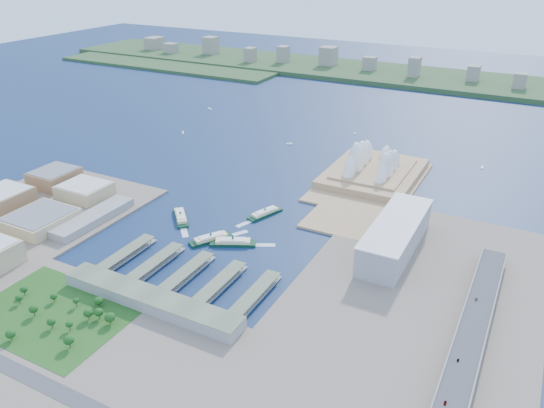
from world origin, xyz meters
The scene contains 25 objects.
ground centered at (0.00, 0.00, 0.00)m, with size 3000.00×3000.00×0.00m, color #0D213F.
south_land centered at (0.00, -210.00, 1.50)m, with size 720.00×180.00×3.00m, color #77695C.
east_land centered at (240.00, -50.00, 1.50)m, with size 240.00×500.00×3.00m, color #77695C.
peninsula centered at (107.50, 260.00, 1.50)m, with size 135.00×220.00×3.00m, color tan.
far_shore centered at (0.00, 980.00, 6.00)m, with size 2200.00×260.00×12.00m, color #2D4926.
opera_house centered at (105.00, 280.00, 32.00)m, with size 134.00×180.00×58.00m, color white, non-canonical shape.
toaster_building centered at (195.00, 80.00, 20.50)m, with size 45.00×155.00×35.00m, color gray.
expressway centered at (300.00, -60.00, 8.93)m, with size 26.00×340.00×11.85m, color gray, non-canonical shape.
west_buildings centered at (-250.00, -70.00, 16.50)m, with size 200.00×280.00×27.00m, color #8E6947, non-canonical shape.
ferry_wharves centered at (14.00, -75.00, 4.65)m, with size 184.00×90.00×9.30m, color #566149, non-canonical shape.
terminal_building centered at (15.00, -135.00, 9.00)m, with size 200.00×28.00×12.00m, color gray.
park centered at (-60.00, -190.00, 11.00)m, with size 150.00×110.00×16.00m, color #194714, non-canonical shape.
far_skyline centered at (0.00, 960.00, 39.50)m, with size 1900.00×140.00×55.00m, color gray, non-canonical shape.
ferry_a centered at (-73.54, 31.12, 5.15)m, with size 13.85×54.43×10.29m, color #0C321D, non-canonical shape.
ferry_b centered at (18.40, 91.76, 4.89)m, with size 13.15×51.67×9.77m, color #0C321D, non-canonical shape.
ferry_c centered at (-6.80, 1.89, 5.05)m, with size 13.60×53.42×10.10m, color #0C321D, non-canonical shape.
ferry_d centered at (21.30, 6.50, 5.15)m, with size 13.86×54.46×10.30m, color #0C321D, non-canonical shape.
boat_a centered at (-282.92, 319.09, 1.35)m, with size 3.51×14.03×2.71m, color white, non-canonical shape.
boat_b centered at (-75.73, 356.25, 1.50)m, with size 3.89×11.12×3.00m, color white, non-canonical shape.
boat_c centered at (246.89, 399.62, 1.23)m, with size 3.18×10.92×2.46m, color white, non-canonical shape.
boat_d centered at (-330.14, 481.08, 1.34)m, with size 3.48×15.91×2.68m, color white, non-canonical shape.
boat_e centered at (7.72, 468.21, 1.21)m, with size 3.14×9.87×2.42m, color white, non-canonical shape.
car_a centered at (296.00, -140.19, 15.59)m, with size 1.74×4.32×1.47m, color slate.
car_b centered at (296.00, -89.06, 15.47)m, with size 1.32×3.78×1.25m, color slate.
car_c centered at (296.00, 4.32, 15.57)m, with size 2.02×4.96×1.44m, color slate.
Camera 1 is at (316.90, -454.09, 318.91)m, focal length 35.00 mm.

